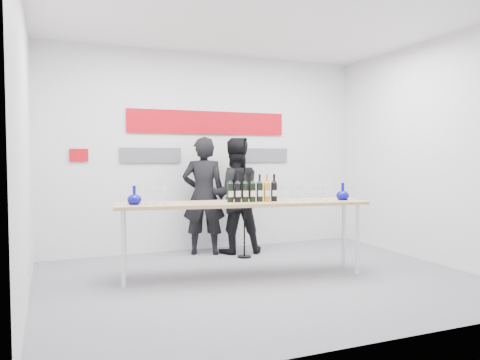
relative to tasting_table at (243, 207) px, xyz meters
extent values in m
plane|color=slate|center=(0.15, -0.25, -0.83)|extent=(5.00, 5.00, 0.00)
cube|color=silver|center=(0.15, 1.75, 0.67)|extent=(5.00, 0.04, 3.00)
cube|color=#B40712|center=(0.15, 1.72, 1.12)|extent=(2.50, 0.02, 0.35)
cube|color=#59595E|center=(-0.75, 1.72, 0.62)|extent=(0.90, 0.02, 0.22)
cube|color=#59595E|center=(1.05, 1.72, 0.62)|extent=(0.90, 0.02, 0.22)
cube|color=#B40712|center=(-1.75, 1.72, 0.62)|extent=(0.25, 0.02, 0.18)
cube|color=tan|center=(0.00, 0.00, 0.05)|extent=(3.04, 1.09, 0.04)
cylinder|color=silver|center=(-1.40, 0.04, -0.40)|extent=(0.05, 0.05, 0.85)
cylinder|color=silver|center=(1.34, -0.43, -0.40)|extent=(0.05, 0.05, 0.85)
cylinder|color=silver|center=(-1.34, 0.43, -0.40)|extent=(0.05, 0.05, 0.85)
cylinder|color=silver|center=(1.40, -0.04, -0.40)|extent=(0.05, 0.05, 0.85)
imported|color=black|center=(-0.05, 1.37, 0.03)|extent=(0.73, 0.61, 1.72)
imported|color=black|center=(0.40, 1.29, 0.03)|extent=(0.92, 0.76, 1.71)
cylinder|color=black|center=(0.41, 0.94, -0.82)|extent=(0.20, 0.20, 0.02)
cylinder|color=black|center=(0.41, 0.94, 0.00)|extent=(0.02, 0.02, 1.65)
sphere|color=black|center=(0.41, 0.91, 0.84)|extent=(0.05, 0.05, 0.05)
camera|label=1|loc=(-2.14, -5.12, 0.62)|focal=35.00mm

